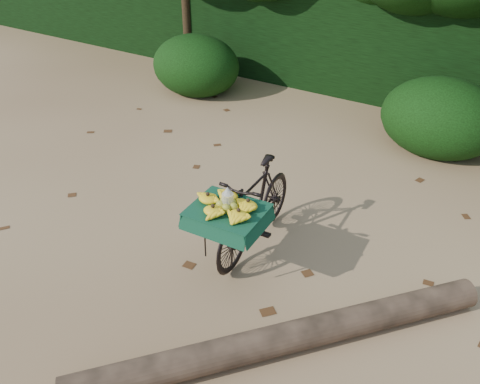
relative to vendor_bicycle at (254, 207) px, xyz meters
The scene contains 6 objects.
ground 1.00m from the vendor_bicycle, 113.84° to the right, with size 80.00×80.00×0.00m, color tan.
vendor_bicycle is the anchor object (origin of this frame).
fallen_log 1.56m from the vendor_bicycle, 48.83° to the right, with size 0.28×0.28×3.84m, color brown.
hedge_backdrop 5.54m from the vendor_bicycle, 93.59° to the left, with size 26.00×1.80×1.80m, color black.
bush_clumps 3.52m from the vendor_bicycle, 87.50° to the left, with size 8.80×1.70×0.90m, color black, non-canonical shape.
leaf_litter 0.63m from the vendor_bicycle, 158.90° to the right, with size 7.00×7.30×0.01m, color #482913, non-canonical shape.
Camera 1 is at (2.63, -3.18, 3.64)m, focal length 38.00 mm.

